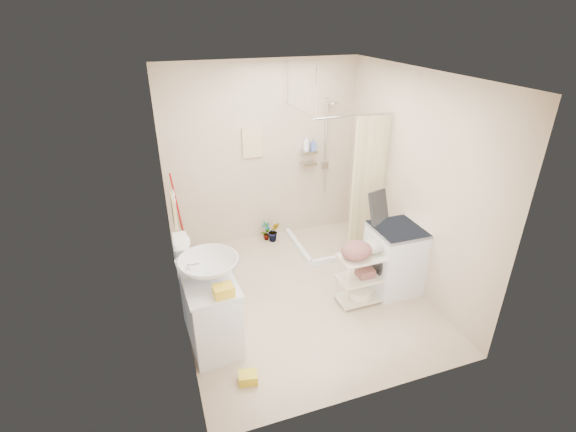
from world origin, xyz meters
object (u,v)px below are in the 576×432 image
(vanity, at_px, (210,309))
(toilet, at_px, (208,263))
(laundry_rack, at_px, (361,274))
(washing_machine, at_px, (395,258))

(vanity, distance_m, toilet, 0.90)
(laundry_rack, bearing_deg, vanity, -178.63)
(vanity, distance_m, laundry_rack, 1.78)
(toilet, bearing_deg, laundry_rack, -114.87)
(vanity, bearing_deg, laundry_rack, -1.27)
(vanity, relative_size, toilet, 1.15)
(toilet, distance_m, washing_machine, 2.29)
(washing_machine, height_order, laundry_rack, washing_machine)
(toilet, bearing_deg, vanity, 173.80)
(toilet, xyz_separation_m, laundry_rack, (1.66, -0.82, -0.01))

